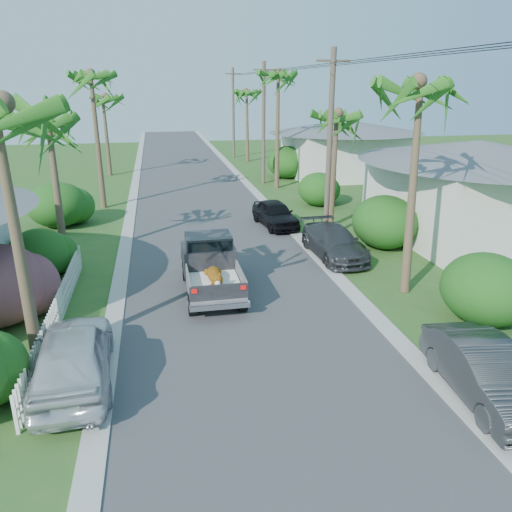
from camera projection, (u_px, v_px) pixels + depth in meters
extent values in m
plane|color=#2A5620|center=(279.00, 402.00, 12.26)|extent=(120.00, 120.00, 0.00)
cube|color=#38383A|center=(195.00, 194.00, 35.43)|extent=(8.00, 100.00, 0.02)
cube|color=#A5A39E|center=(133.00, 196.00, 34.62)|extent=(0.60, 100.00, 0.06)
cube|color=#A5A39E|center=(255.00, 191.00, 36.21)|extent=(0.60, 100.00, 0.06)
cylinder|color=black|center=(192.00, 305.00, 16.77)|extent=(0.28, 0.76, 0.76)
cylinder|color=black|center=(242.00, 301.00, 17.08)|extent=(0.28, 0.76, 0.76)
cylinder|color=black|center=(186.00, 271.00, 19.78)|extent=(0.28, 0.76, 0.76)
cylinder|color=black|center=(229.00, 268.00, 20.10)|extent=(0.28, 0.76, 0.76)
cube|color=gray|center=(215.00, 289.00, 17.45)|extent=(1.90, 2.40, 0.24)
cube|color=gray|center=(188.00, 281.00, 17.16)|extent=(0.06, 2.40, 0.55)
cube|color=gray|center=(241.00, 277.00, 17.50)|extent=(0.06, 2.40, 0.55)
cube|color=black|center=(219.00, 292.00, 16.25)|extent=(1.92, 0.08, 0.52)
cube|color=silver|center=(220.00, 306.00, 16.24)|extent=(1.98, 0.18, 0.18)
cube|color=red|center=(194.00, 291.00, 16.02)|extent=(0.18, 0.05, 0.14)
cube|color=red|center=(243.00, 288.00, 16.31)|extent=(0.18, 0.05, 0.14)
cube|color=black|center=(209.00, 260.00, 19.03)|extent=(1.94, 1.65, 1.10)
cube|color=black|center=(208.00, 242.00, 18.79)|extent=(1.70, 1.35, 0.55)
cube|color=black|center=(210.00, 248.00, 18.18)|extent=(1.60, 0.05, 0.45)
cube|color=black|center=(206.00, 253.00, 20.23)|extent=(1.94, 1.20, 0.80)
cube|color=white|center=(215.00, 283.00, 17.39)|extent=(1.70, 2.10, 0.16)
ellipsoid|color=orange|center=(214.00, 274.00, 17.38)|extent=(0.48, 1.25, 0.43)
sphere|color=orange|center=(217.00, 280.00, 16.66)|extent=(0.40, 0.40, 0.40)
ellipsoid|color=white|center=(214.00, 277.00, 17.41)|extent=(0.32, 0.86, 0.18)
imported|color=#2B2E30|center=(486.00, 373.00, 12.20)|extent=(1.85, 4.41, 1.42)
imported|color=#313336|center=(334.00, 243.00, 22.32)|extent=(2.10, 4.75, 1.36)
imported|color=black|center=(275.00, 214.00, 27.16)|extent=(2.12, 4.26, 1.39)
imported|color=silver|center=(73.00, 356.00, 12.77)|extent=(2.20, 4.86, 1.62)
cone|color=brown|center=(18.00, 245.00, 12.75)|extent=(0.36, 0.71, 7.01)
cone|color=brown|center=(57.00, 191.00, 21.11)|extent=(0.36, 0.61, 6.21)
cone|color=brown|center=(98.00, 143.00, 30.23)|extent=(0.36, 0.36, 8.00)
cone|color=brown|center=(107.00, 137.00, 41.51)|extent=(0.36, 0.75, 6.51)
cone|color=brown|center=(412.00, 192.00, 17.76)|extent=(0.36, 0.73, 7.51)
cone|color=brown|center=(333.00, 172.00, 26.40)|extent=(0.36, 0.54, 6.01)
cone|color=brown|center=(277.00, 132.00, 36.16)|extent=(0.36, 0.36, 8.20)
cone|color=brown|center=(247.00, 127.00, 49.42)|extent=(0.36, 0.63, 6.81)
ellipsoid|color=#1E4F16|center=(39.00, 254.00, 19.83)|extent=(2.40, 2.64, 2.00)
ellipsoid|color=#1E4F16|center=(57.00, 205.00, 27.07)|extent=(3.20, 3.52, 2.40)
ellipsoid|color=#1E4F16|center=(486.00, 289.00, 16.07)|extent=(2.80, 3.08, 2.30)
ellipsoid|color=#1E4F16|center=(385.00, 222.00, 23.49)|extent=(3.00, 3.30, 2.50)
ellipsoid|color=#1E4F16|center=(319.00, 189.00, 31.84)|extent=(2.60, 2.86, 2.10)
ellipsoid|color=#1E4F16|center=(287.00, 162.00, 41.12)|extent=(3.20, 3.52, 2.60)
cube|color=white|center=(58.00, 310.00, 16.08)|extent=(0.10, 11.00, 1.00)
cube|color=silver|center=(473.00, 199.00, 25.16)|extent=(8.00, 9.00, 3.80)
cone|color=#595B60|center=(480.00, 151.00, 24.38)|extent=(6.48, 6.48, 1.00)
cube|color=silver|center=(345.00, 154.00, 41.88)|extent=(9.00, 8.00, 3.60)
cone|color=#595B60|center=(346.00, 126.00, 41.13)|extent=(6.48, 6.48, 1.00)
cylinder|color=brown|center=(329.00, 148.00, 23.87)|extent=(0.26, 0.26, 9.00)
cube|color=brown|center=(333.00, 61.00, 22.60)|extent=(1.60, 0.10, 0.10)
cylinder|color=brown|center=(264.00, 124.00, 37.78)|extent=(0.26, 0.26, 9.00)
cube|color=brown|center=(264.00, 70.00, 36.50)|extent=(1.60, 0.10, 0.10)
cylinder|color=brown|center=(233.00, 114.00, 51.68)|extent=(0.26, 0.26, 9.00)
cube|color=brown|center=(233.00, 74.00, 50.41)|extent=(1.60, 0.10, 0.10)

